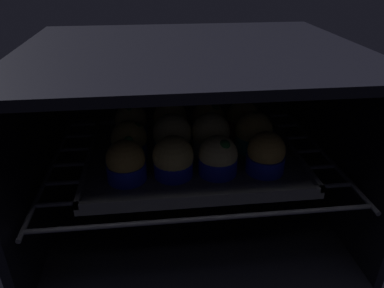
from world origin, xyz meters
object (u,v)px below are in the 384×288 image
at_px(baking_tray, 192,155).
at_px(muffin_row0_col2, 218,158).
at_px(muffin_row2_col2, 208,120).
at_px(muffin_row0_col0, 126,163).
at_px(muffin_row2_col3, 242,119).
at_px(muffin_row0_col3, 266,154).
at_px(muffin_row0_col1, 173,159).
at_px(muffin_row2_col0, 131,123).
at_px(muffin_row2_col1, 170,121).
at_px(muffin_row1_col1, 172,136).
at_px(muffin_row1_col2, 211,135).
at_px(muffin_row1_col0, 129,142).
at_px(muffin_row1_col3, 254,133).

xyz_separation_m(baking_tray, muffin_row0_col2, (0.04, -0.08, 0.04)).
bearing_deg(muffin_row2_col2, muffin_row0_col0, -136.45).
relative_size(muffin_row2_col2, muffin_row2_col3, 1.00).
bearing_deg(muffin_row0_col0, muffin_row0_col3, -0.40).
xyz_separation_m(muffin_row0_col1, muffin_row2_col3, (0.16, 0.16, -0.00)).
xyz_separation_m(muffin_row0_col3, muffin_row2_col2, (-0.08, 0.16, -0.00)).
relative_size(muffin_row0_col0, muffin_row2_col2, 1.01).
bearing_deg(muffin_row2_col0, muffin_row2_col1, 2.96).
height_order(baking_tray, muffin_row1_col1, muffin_row1_col1).
xyz_separation_m(muffin_row1_col2, muffin_row2_col3, (0.08, 0.09, -0.01)).
bearing_deg(muffin_row2_col1, muffin_row1_col2, -48.47).
bearing_deg(muffin_row1_col2, muffin_row2_col2, 85.10).
height_order(muffin_row1_col0, muffin_row1_col1, muffin_row1_col1).
bearing_deg(muffin_row2_col1, muffin_row0_col0, -117.71).
bearing_deg(muffin_row2_col1, muffin_row2_col2, -3.33).
distance_m(muffin_row2_col1, muffin_row2_col3, 0.16).
bearing_deg(muffin_row2_col2, muffin_row0_col1, -118.80).
relative_size(muffin_row0_col1, muffin_row2_col0, 0.97).
height_order(muffin_row0_col3, muffin_row2_col1, muffin_row2_col1).
bearing_deg(muffin_row2_col3, muffin_row0_col3, -89.33).
relative_size(muffin_row0_col1, muffin_row2_col1, 0.95).
bearing_deg(muffin_row2_col1, muffin_row1_col1, -90.37).
distance_m(muffin_row0_col0, muffin_row1_col0, 0.08).
bearing_deg(muffin_row2_col1, muffin_row0_col2, -65.12).
bearing_deg(muffin_row2_col2, muffin_row2_col1, 176.67).
distance_m(muffin_row0_col2, muffin_row2_col2, 0.15).
xyz_separation_m(muffin_row0_col1, muffin_row1_col3, (0.16, 0.08, 0.00)).
distance_m(muffin_row1_col1, muffin_row1_col3, 0.16).
xyz_separation_m(muffin_row0_col0, muffin_row0_col2, (0.16, 0.00, -0.00)).
bearing_deg(muffin_row1_col1, muffin_row0_col1, -92.65).
distance_m(muffin_row0_col3, muffin_row1_col0, 0.25).
xyz_separation_m(muffin_row0_col3, muffin_row2_col1, (-0.16, 0.16, 0.00)).
height_order(muffin_row0_col3, muffin_row1_col1, muffin_row1_col1).
xyz_separation_m(muffin_row2_col0, muffin_row2_col1, (0.08, 0.00, 0.00)).
xyz_separation_m(muffin_row2_col1, muffin_row2_col3, (0.16, 0.00, -0.00)).
bearing_deg(muffin_row1_col2, muffin_row1_col1, 178.08).
height_order(muffin_row0_col2, muffin_row2_col3, muffin_row2_col3).
bearing_deg(muffin_row2_col0, muffin_row0_col2, -45.13).
xyz_separation_m(muffin_row0_col2, muffin_row0_col3, (0.08, -0.00, 0.00)).
distance_m(muffin_row2_col0, muffin_row2_col3, 0.24).
relative_size(baking_tray, muffin_row2_col1, 5.13).
bearing_deg(muffin_row1_col0, muffin_row0_col2, -26.24).
height_order(muffin_row0_col1, muffin_row1_col1, muffin_row1_col1).
bearing_deg(muffin_row2_col1, baking_tray, -65.15).
bearing_deg(muffin_row2_col1, muffin_row1_col0, -134.65).
xyz_separation_m(muffin_row0_col3, muffin_row1_col0, (-0.24, 0.08, -0.00)).
height_order(muffin_row0_col1, muffin_row1_col0, muffin_row0_col1).
relative_size(muffin_row0_col3, muffin_row2_col0, 0.99).
bearing_deg(baking_tray, muffin_row2_col0, 147.09).
bearing_deg(muffin_row2_col3, muffin_row1_col3, -88.54).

